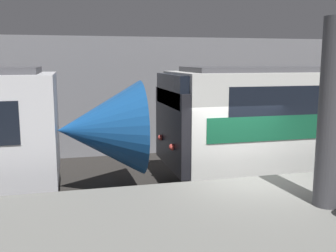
% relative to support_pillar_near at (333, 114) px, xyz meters
% --- Properties ---
extents(ground_plane, '(120.00, 120.00, 0.00)m').
position_rel_support_pillar_near_xyz_m(ground_plane, '(-0.41, 1.95, -2.70)').
color(ground_plane, '#282623').
extents(platform, '(40.00, 4.79, 1.04)m').
position_rel_support_pillar_near_xyz_m(platform, '(-0.41, -0.45, -2.18)').
color(platform, slate).
rests_on(platform, ground).
extents(station_rear_barrier, '(50.00, 0.15, 4.50)m').
position_rel_support_pillar_near_xyz_m(station_rear_barrier, '(-0.41, 9.03, -0.45)').
color(station_rear_barrier, gray).
rests_on(station_rear_barrier, ground).
extents(support_pillar_near, '(0.49, 0.49, 3.32)m').
position_rel_support_pillar_near_xyz_m(support_pillar_near, '(0.00, 0.00, 0.00)').
color(support_pillar_near, '#47474C').
rests_on(support_pillar_near, platform).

